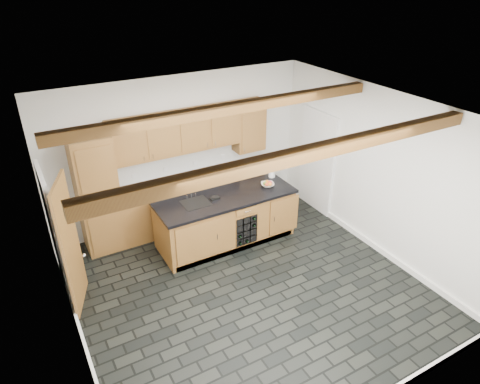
{
  "coord_description": "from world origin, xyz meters",
  "views": [
    {
      "loc": [
        -2.67,
        -4.49,
        4.48
      ],
      "look_at": [
        0.32,
        0.8,
        1.22
      ],
      "focal_mm": 32.0,
      "sensor_mm": 36.0,
      "label": 1
    }
  ],
  "objects_px": {
    "kitchen_scale": "(215,198)",
    "fruit_bowl": "(268,185)",
    "island": "(226,218)",
    "paper_towel": "(272,171)"
  },
  "relations": [
    {
      "from": "island",
      "to": "kitchen_scale",
      "type": "height_order",
      "value": "kitchen_scale"
    },
    {
      "from": "paper_towel",
      "to": "island",
      "type": "bearing_deg",
      "value": -168.43
    },
    {
      "from": "kitchen_scale",
      "to": "fruit_bowl",
      "type": "distance_m",
      "value": 1.05
    },
    {
      "from": "island",
      "to": "paper_towel",
      "type": "distance_m",
      "value": 1.27
    },
    {
      "from": "kitchen_scale",
      "to": "paper_towel",
      "type": "bearing_deg",
      "value": 4.62
    },
    {
      "from": "island",
      "to": "fruit_bowl",
      "type": "relative_size",
      "value": 10.53
    },
    {
      "from": "kitchen_scale",
      "to": "paper_towel",
      "type": "distance_m",
      "value": 1.35
    },
    {
      "from": "fruit_bowl",
      "to": "paper_towel",
      "type": "distance_m",
      "value": 0.41
    },
    {
      "from": "kitchen_scale",
      "to": "fruit_bowl",
      "type": "height_order",
      "value": "fruit_bowl"
    },
    {
      "from": "island",
      "to": "paper_towel",
      "type": "relative_size",
      "value": 10.38
    }
  ]
}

